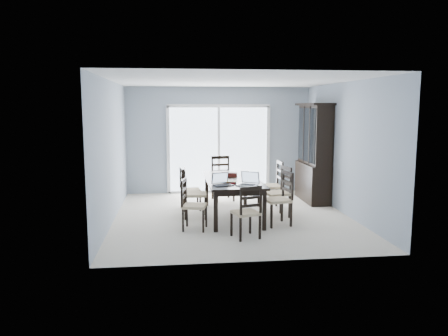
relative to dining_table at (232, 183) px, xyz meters
The scene contains 24 objects.
floor 0.67m from the dining_table, ahead, with size 5.00×5.00×0.00m, color beige.
ceiling 1.93m from the dining_table, ahead, with size 5.00×5.00×0.00m, color white.
back_wall 2.58m from the dining_table, 90.00° to the left, with size 4.50×0.02×2.60m, color #909DAC.
wall_left 2.34m from the dining_table, behind, with size 0.02×5.00×2.60m, color #909DAC.
wall_right 2.34m from the dining_table, ahead, with size 0.02×5.00×2.60m, color #909DAC.
balcony 3.57m from the dining_table, 90.00° to the left, with size 4.50×2.00×0.10m, color gray.
railing 4.50m from the dining_table, 90.00° to the left, with size 4.50×0.06×1.10m, color #99999E.
dining_table is the anchor object (origin of this frame).
china_hutch 2.41m from the dining_table, 31.71° to the left, with size 0.50×1.38×2.20m.
sliding_door 2.51m from the dining_table, 90.00° to the left, with size 2.52×0.05×2.18m.
chair_left_near 1.17m from the dining_table, 137.25° to the right, with size 0.47×0.46×1.03m.
chair_left_mid 0.81m from the dining_table, behind, with size 0.46×0.44×1.12m.
chair_left_far 1.11m from the dining_table, 141.94° to the left, with size 0.43×0.42×1.01m.
chair_right_near 1.05m from the dining_table, 38.86° to the right, with size 0.51×0.50×1.12m.
chair_right_mid 0.95m from the dining_table, ahead, with size 0.51×0.50×1.12m.
chair_right_far 1.13m from the dining_table, 31.07° to the left, with size 0.46×0.44×1.16m.
chair_end_near 1.47m from the dining_table, 87.82° to the right, with size 0.48×0.49×1.02m.
chair_end_far 1.62m from the dining_table, 90.84° to the left, with size 0.51×0.52×1.15m.
laptop_dark 0.77m from the dining_table, 110.03° to the right, with size 0.37×0.31×0.22m.
laptop_silver 0.79m from the dining_table, 78.11° to the right, with size 0.42×0.38×0.24m.
book_stack 0.50m from the dining_table, 103.27° to the right, with size 0.27×0.22×0.04m.
cell_phone 1.01m from the dining_table, 84.93° to the right, with size 0.10×0.04×0.01m, color black.
game_box 0.31m from the dining_table, 93.79° to the left, with size 0.30×0.15×0.08m, color #45100D.
hot_tub 3.68m from the dining_table, 93.28° to the left, with size 1.89×1.69×0.97m.
Camera 1 is at (-1.12, -8.20, 2.12)m, focal length 35.00 mm.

